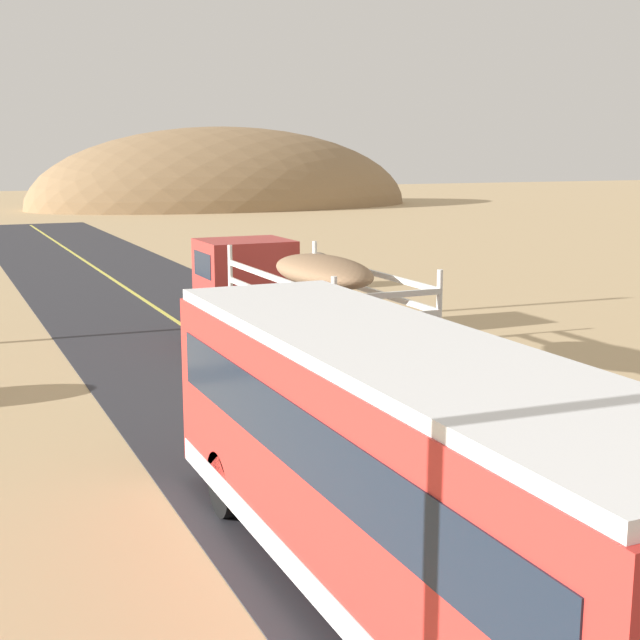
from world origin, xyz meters
TOP-DOWN VIEW (x-y plane):
  - ground_plane at (0.00, 0.00)m, footprint 240.00×240.00m
  - road_surface at (0.00, 0.00)m, footprint 8.00×120.00m
  - road_centre_line at (0.00, 0.00)m, footprint 0.16×117.60m
  - livestock_truck at (1.13, 12.15)m, footprint 2.53×9.70m
  - bus at (-2.24, -0.68)m, footprint 2.54×10.00m
  - boulder_near_shoulder at (7.05, 22.55)m, footprint 1.51×1.58m
  - distant_hill at (20.52, 74.98)m, footprint 38.89×20.62m

SIDE VIEW (x-z plane):
  - ground_plane at x=0.00m, z-range 0.00..0.00m
  - distant_hill at x=20.52m, z-range -7.81..7.81m
  - road_surface at x=0.00m, z-range 0.00..0.02m
  - road_centre_line at x=0.00m, z-range 0.02..0.02m
  - boulder_near_shoulder at x=7.05m, z-range 0.00..1.44m
  - bus at x=-2.24m, z-range 0.14..3.35m
  - livestock_truck at x=1.13m, z-range 0.28..3.30m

